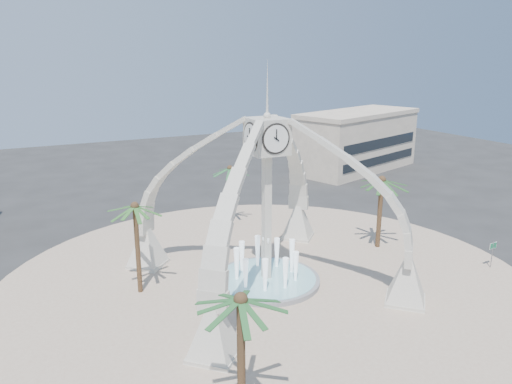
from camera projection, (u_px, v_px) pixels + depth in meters
name	position (u px, v px, depth m)	size (l,w,h in m)	color
ground	(266.00, 283.00, 37.32)	(140.00, 140.00, 0.00)	#282828
plaza	(266.00, 282.00, 37.31)	(40.00, 40.00, 0.06)	#BEA68D
clock_tower	(267.00, 199.00, 35.60)	(17.94, 17.94, 16.30)	#BDB8A8
fountain	(266.00, 279.00, 37.24)	(8.00, 8.00, 3.62)	gray
building_ne	(357.00, 140.00, 73.32)	(21.87, 14.17, 8.60)	beige
palm_east	(382.00, 181.00, 42.63)	(5.55, 5.55, 6.97)	brown
palm_west	(135.00, 208.00, 34.13)	(4.78, 4.78, 7.17)	brown
palm_north	(230.00, 169.00, 48.82)	(4.05, 4.05, 6.43)	brown
palm_south	(241.00, 301.00, 21.78)	(4.63, 4.63, 6.92)	brown
street_sign	(493.00, 249.00, 39.47)	(0.83, 0.08, 2.27)	slate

